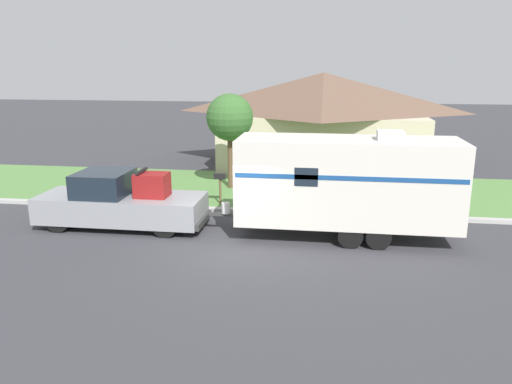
# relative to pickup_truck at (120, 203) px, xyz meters

# --- Properties ---
(ground_plane) EXTENTS (120.00, 120.00, 0.00)m
(ground_plane) POSITION_rel_pickup_truck_xyz_m (4.15, -1.50, -0.86)
(ground_plane) COLOR #38383D
(curb_strip) EXTENTS (80.00, 0.30, 0.14)m
(curb_strip) POSITION_rel_pickup_truck_xyz_m (4.15, 2.25, -0.79)
(curb_strip) COLOR #ADADA8
(curb_strip) RESTS_ON ground_plane
(lawn_strip) EXTENTS (80.00, 7.00, 0.03)m
(lawn_strip) POSITION_rel_pickup_truck_xyz_m (4.15, 5.90, -0.84)
(lawn_strip) COLOR #568442
(lawn_strip) RESTS_ON ground_plane
(house_across_street) EXTENTS (11.45, 7.56, 5.02)m
(house_across_street) POSITION_rel_pickup_truck_xyz_m (6.66, 12.30, 1.75)
(house_across_street) COLOR beige
(house_across_street) RESTS_ON ground_plane
(pickup_truck) EXTENTS (5.75, 2.03, 2.03)m
(pickup_truck) POSITION_rel_pickup_truck_xyz_m (0.00, 0.00, 0.00)
(pickup_truck) COLOR black
(pickup_truck) RESTS_ON ground_plane
(travel_trailer) EXTENTS (7.97, 2.29, 3.49)m
(travel_trailer) POSITION_rel_pickup_truck_xyz_m (7.62, -0.00, 1.00)
(travel_trailer) COLOR black
(travel_trailer) RESTS_ON ground_plane
(mailbox) EXTENTS (0.48, 0.20, 1.28)m
(mailbox) POSITION_rel_pickup_truck_xyz_m (2.81, 3.19, 0.13)
(mailbox) COLOR brown
(mailbox) RESTS_ON ground_plane
(tree_in_yard) EXTENTS (2.07, 2.07, 4.23)m
(tree_in_yard) POSITION_rel_pickup_truck_xyz_m (2.69, 5.94, 2.31)
(tree_in_yard) COLOR brown
(tree_in_yard) RESTS_ON ground_plane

